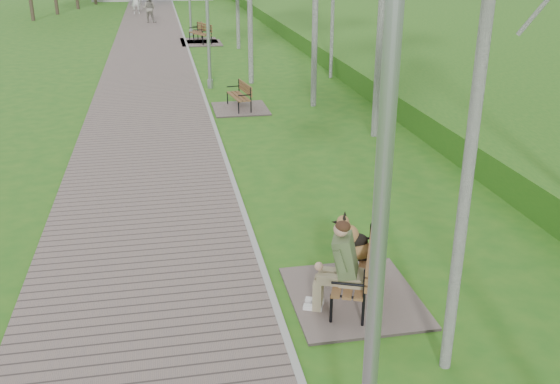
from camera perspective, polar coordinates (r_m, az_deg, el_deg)
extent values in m
plane|color=#27641A|center=(8.31, 0.17, -12.21)|extent=(120.00, 120.00, 0.00)
cube|color=#73635D|center=(28.63, -11.83, 12.17)|extent=(3.50, 67.00, 0.04)
cube|color=#999993|center=(28.66, -8.26, 12.42)|extent=(0.10, 67.00, 0.05)
cube|color=#487D20|center=(30.24, 15.81, 12.28)|extent=(14.00, 70.00, 1.60)
cube|color=#73635D|center=(8.94, 6.74, -9.51)|extent=(1.77, 1.96, 0.04)
cube|color=brown|center=(8.72, 6.55, -7.19)|extent=(0.96, 1.53, 0.04)
cube|color=brown|center=(8.58, 8.20, -5.76)|extent=(0.58, 1.38, 0.32)
cube|color=#73635D|center=(18.80, -3.64, 7.61)|extent=(1.60, 1.77, 0.04)
cube|color=brown|center=(18.70, -3.82, 8.72)|extent=(0.59, 1.37, 0.04)
cube|color=brown|center=(18.71, -3.20, 9.49)|extent=(0.24, 1.32, 0.29)
cube|color=#73635D|center=(31.63, -7.20, 13.35)|extent=(1.94, 2.15, 0.04)
cube|color=brown|center=(31.56, -7.33, 14.18)|extent=(1.05, 1.68, 0.04)
cube|color=brown|center=(31.63, -6.92, 14.74)|extent=(0.64, 1.52, 0.36)
cube|color=#73635D|center=(32.44, -7.43, 13.55)|extent=(1.82, 2.02, 0.04)
cube|color=brown|center=(32.38, -7.56, 14.30)|extent=(0.52, 1.53, 0.04)
cube|color=brown|center=(32.35, -7.14, 14.80)|extent=(0.10, 1.51, 0.33)
cylinder|color=#9A9DA2|center=(4.59, 8.95, -5.94)|extent=(0.12, 0.12, 5.08)
cylinder|color=#9A9DA2|center=(21.68, -6.39, 9.80)|extent=(0.20, 0.20, 0.29)
cylinder|color=#9A9DA2|center=(21.32, -6.65, 15.86)|extent=(0.12, 0.12, 4.91)
cylinder|color=#9A9DA2|center=(34.49, -8.12, 14.24)|extent=(0.21, 0.21, 0.32)
imported|color=silver|center=(45.26, -13.06, 16.65)|extent=(0.66, 0.44, 1.79)
imported|color=gray|center=(40.35, -11.88, 16.10)|extent=(0.97, 0.84, 1.71)
cylinder|color=silver|center=(6.45, 18.01, 11.98)|extent=(0.16, 0.16, 7.33)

